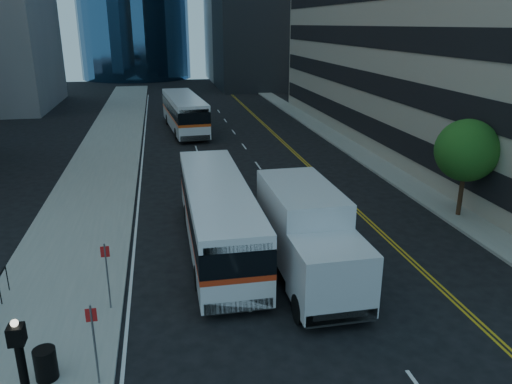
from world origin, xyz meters
TOP-DOWN VIEW (x-y plane):
  - ground at (0.00, 0.00)m, footprint 160.00×160.00m
  - sidewalk_west at (-10.50, 25.00)m, footprint 5.00×90.00m
  - sidewalk_east at (9.00, 25.00)m, footprint 2.00×90.00m
  - street_tree at (9.00, 8.00)m, footprint 3.20×3.20m
  - bus_front at (-4.00, 6.56)m, footprint 2.69×12.08m
  - bus_rear at (-4.00, 33.60)m, footprint 3.83×12.87m
  - box_truck at (-0.84, 3.02)m, footprint 2.73×7.58m
  - trash_can at (-9.87, -1.51)m, footprint 0.78×0.78m

SIDE VIEW (x-z plane):
  - ground at x=0.00m, z-range 0.00..0.00m
  - sidewalk_west at x=-10.50m, z-range 0.00..0.15m
  - sidewalk_east at x=9.00m, z-range 0.00..0.15m
  - trash_can at x=-9.87m, z-range 0.15..1.10m
  - bus_front at x=-4.00m, z-range 0.14..3.26m
  - bus_rear at x=-4.00m, z-range 0.15..3.42m
  - box_truck at x=-0.84m, z-range 0.10..3.71m
  - street_tree at x=9.00m, z-range 1.09..6.19m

